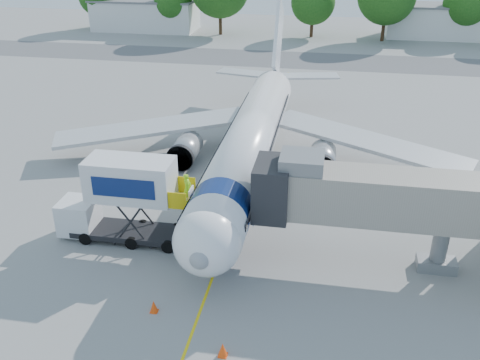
% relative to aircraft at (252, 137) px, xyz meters
% --- Properties ---
extents(ground, '(160.00, 160.00, 0.00)m').
position_rel_aircraft_xyz_m(ground, '(0.00, -4.12, -2.95)').
color(ground, gray).
rests_on(ground, ground).
extents(guidance_line, '(0.15, 70.00, 0.01)m').
position_rel_aircraft_xyz_m(guidance_line, '(0.00, -4.12, -2.94)').
color(guidance_line, yellow).
rests_on(guidance_line, ground).
extents(taxiway_strip, '(120.00, 10.00, 0.01)m').
position_rel_aircraft_xyz_m(taxiway_strip, '(0.00, 37.88, -2.94)').
color(taxiway_strip, '#59595B').
rests_on(taxiway_strip, ground).
extents(aircraft, '(34.17, 37.73, 11.35)m').
position_rel_aircraft_xyz_m(aircraft, '(0.00, 0.00, 0.00)').
color(aircraft, white).
rests_on(aircraft, ground).
extents(jet_bridge, '(13.90, 3.20, 6.60)m').
position_rel_aircraft_xyz_m(jet_bridge, '(7.99, -11.12, 1.39)').
color(jet_bridge, gray).
rests_on(jet_bridge, ground).
extents(catering_hiloader, '(8.55, 2.44, 5.50)m').
position_rel_aircraft_xyz_m(catering_hiloader, '(-6.27, -11.12, -0.19)').
color(catering_hiloader, black).
rests_on(catering_hiloader, ground).
extents(ground_tug, '(3.62, 1.86, 1.45)m').
position_rel_aircraft_xyz_m(ground_tug, '(4.08, -20.06, -2.19)').
color(ground_tug, silver).
rests_on(ground_tug, ground).
extents(safety_cone_a, '(0.43, 0.43, 0.69)m').
position_rel_aircraft_xyz_m(safety_cone_a, '(-2.33, -17.50, -2.62)').
color(safety_cone_a, '#FE490D').
rests_on(safety_cone_a, ground).
extents(safety_cone_b, '(0.46, 0.46, 0.73)m').
position_rel_aircraft_xyz_m(safety_cone_b, '(1.78, -19.90, -2.60)').
color(safety_cone_b, '#FE490D').
rests_on(safety_cone_b, ground).
extents(outbuilding_left, '(18.40, 8.40, 5.30)m').
position_rel_aircraft_xyz_m(outbuilding_left, '(-28.00, 55.88, -0.29)').
color(outbuilding_left, silver).
rests_on(outbuilding_left, ground).
extents(outbuilding_right, '(16.40, 7.40, 5.30)m').
position_rel_aircraft_xyz_m(outbuilding_right, '(22.00, 57.88, -0.29)').
color(outbuilding_right, silver).
rests_on(outbuilding_right, ground).
extents(tree_b, '(6.56, 6.56, 8.36)m').
position_rel_aircraft_xyz_m(tree_b, '(-22.26, 54.24, 2.13)').
color(tree_b, '#382314').
rests_on(tree_b, ground).
extents(tree_d, '(7.27, 7.27, 9.26)m').
position_rel_aircraft_xyz_m(tree_d, '(1.61, 54.55, 2.67)').
color(tree_d, '#382314').
rests_on(tree_d, ground).
extents(tree_f, '(7.38, 7.38, 9.41)m').
position_rel_aircraft_xyz_m(tree_f, '(26.04, 56.33, 2.76)').
color(tree_f, '#382314').
rests_on(tree_f, ground).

